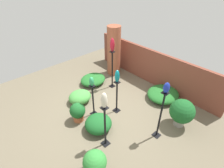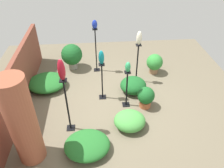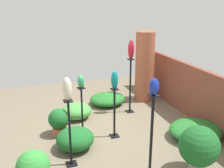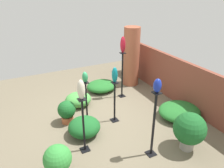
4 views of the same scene
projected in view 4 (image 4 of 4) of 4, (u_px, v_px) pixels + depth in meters
ground_plane at (101, 117)px, 6.09m from camera, size 8.00×8.00×0.00m
brick_wall_back at (173, 78)px, 6.81m from camera, size 5.60×0.12×1.37m
brick_pillar at (131, 57)px, 7.66m from camera, size 0.56×0.56×2.08m
pedestal_ruby at (122, 77)px, 6.91m from camera, size 0.20×0.20×1.48m
pedestal_jade at (86, 103)px, 5.77m from camera, size 0.20×0.20×1.11m
pedestal_cobalt at (153, 127)px, 4.47m from camera, size 0.20×0.20×1.51m
pedestal_ivory at (84, 128)px, 4.63m from camera, size 0.20×0.20×1.29m
pedestal_teal at (115, 104)px, 5.71m from camera, size 0.20×0.20×1.13m
art_vase_ruby at (123, 45)px, 6.47m from camera, size 0.17×0.16×0.50m
art_vase_jade at (85, 77)px, 5.46m from camera, size 0.16×0.14×0.29m
art_vase_cobalt at (157, 86)px, 4.07m from camera, size 0.15×0.16×0.28m
art_vase_ivory at (81, 90)px, 4.25m from camera, size 0.14×0.16×0.42m
art_vase_teal at (115, 75)px, 5.37m from camera, size 0.14×0.15×0.40m
potted_plant_walkway_edge at (67, 111)px, 5.71m from camera, size 0.47×0.47×0.63m
potted_plant_back_center at (58, 160)px, 4.08m from camera, size 0.54×0.54×0.68m
potted_plant_front_right at (190, 129)px, 4.72m from camera, size 0.71×0.71×0.89m
foliage_bed_east at (179, 111)px, 6.02m from camera, size 1.06×1.18×0.36m
foliage_bed_west at (84, 127)px, 5.29m from camera, size 0.77×0.78×0.44m
foliage_bed_center at (102, 86)px, 7.51m from camera, size 0.90×1.02×0.34m
foliage_bed_rear at (78, 99)px, 6.57m from camera, size 0.71×0.78×0.40m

